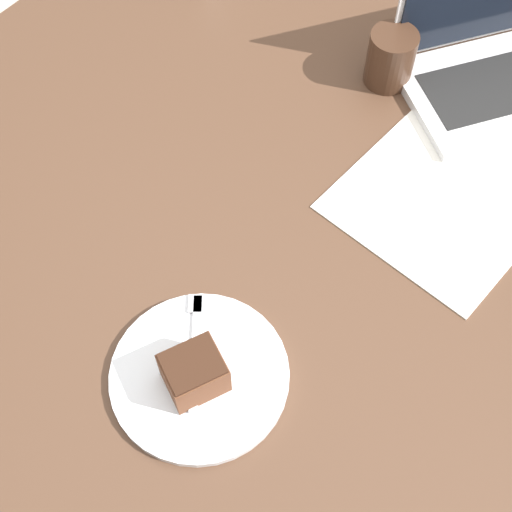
{
  "coord_description": "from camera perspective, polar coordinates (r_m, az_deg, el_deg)",
  "views": [
    {
      "loc": [
        -0.68,
        -0.05,
        1.67
      ],
      "look_at": [
        -0.18,
        0.04,
        0.8
      ],
      "focal_mm": 50.0,
      "sensor_mm": 36.0,
      "label": 1
    }
  ],
  "objects": [
    {
      "name": "paper_document",
      "position": [
        1.18,
        16.04,
        5.84
      ],
      "size": [
        0.49,
        0.45,
        0.0
      ],
      "rotation": [
        0.0,
        0.0,
        -0.56
      ],
      "color": "white",
      "rests_on": "dining_table"
    },
    {
      "name": "laptop",
      "position": [
        1.31,
        18.52,
        14.4
      ],
      "size": [
        0.35,
        0.38,
        0.22
      ],
      "rotation": [
        0.0,
        0.0,
        8.35
      ],
      "color": "silver",
      "rests_on": "dining_table"
    },
    {
      "name": "dining_table",
      "position": [
        1.25,
        3.49,
        2.58
      ],
      "size": [
        1.35,
        1.35,
        0.76
      ],
      "color": "#4C3323",
      "rests_on": "ground_plane"
    },
    {
      "name": "cake_slice",
      "position": [
        0.93,
        -4.98,
        -9.26
      ],
      "size": [
        0.1,
        0.1,
        0.07
      ],
      "rotation": [
        0.0,
        0.0,
        5.36
      ],
      "color": "brown",
      "rests_on": "plate"
    },
    {
      "name": "coffee_glass",
      "position": [
        1.26,
        10.71,
        15.29
      ],
      "size": [
        0.08,
        0.08,
        0.1
      ],
      "color": "#3D2619",
      "rests_on": "dining_table"
    },
    {
      "name": "fork",
      "position": [
        0.98,
        -4.8,
        -6.61
      ],
      "size": [
        0.17,
        0.05,
        0.0
      ],
      "rotation": [
        0.0,
        0.0,
        6.47
      ],
      "color": "silver",
      "rests_on": "plate"
    },
    {
      "name": "ground_plane",
      "position": [
        1.8,
        2.44,
        -8.39
      ],
      "size": [
        12.0,
        12.0,
        0.0
      ],
      "primitive_type": "plane",
      "color": "#B7AD9E"
    },
    {
      "name": "plate",
      "position": [
        0.97,
        -4.54,
        -9.51
      ],
      "size": [
        0.24,
        0.24,
        0.01
      ],
      "color": "silver",
      "rests_on": "dining_table"
    }
  ]
}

